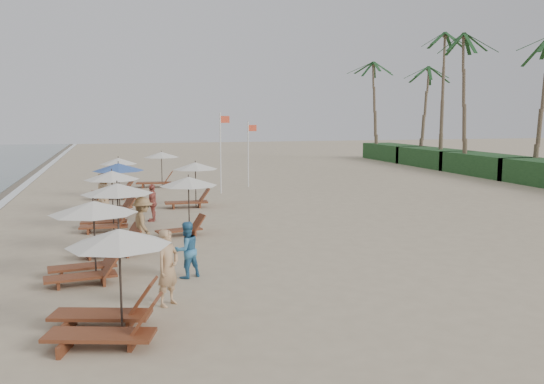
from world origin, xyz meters
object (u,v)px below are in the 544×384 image
object	(u,v)px
inland_station_1	(191,181)
lounger_station_0	(106,290)
inland_station_2	(158,167)
lounger_station_5	(113,181)
beachgoer_mid_b	(143,225)
beachgoer_far_b	(103,192)
lounger_station_1	(87,238)
lounger_station_4	(114,188)
beachgoer_mid_a	(186,250)
inland_station_0	(185,196)
beachgoer_near	(168,268)
lounger_station_3	(107,201)
flag_pole_near	(221,149)
lounger_station_2	(112,217)
beachgoer_far_a	(153,203)

from	to	relation	value
inland_station_1	lounger_station_0	bearing A→B (deg)	-103.45
lounger_station_0	inland_station_2	distance (m)	25.33
lounger_station_0	lounger_station_5	bearing A→B (deg)	89.48
beachgoer_mid_b	beachgoer_far_b	distance (m)	8.87
lounger_station_1	lounger_station_4	distance (m)	10.72
lounger_station_5	inland_station_2	size ratio (longest dim) A/B	0.91
inland_station_2	beachgoer_mid_a	world-z (taller)	inland_station_2
lounger_station_0	inland_station_1	bearing A→B (deg)	76.55
inland_station_0	beachgoer_near	xyz separation A→B (m)	(-1.43, -8.21, -0.56)
lounger_station_3	flag_pole_near	bearing A→B (deg)	55.98
lounger_station_0	lounger_station_2	distance (m)	7.51
lounger_station_2	inland_station_0	distance (m)	3.65
beachgoer_near	beachgoer_mid_a	xyz separation A→B (m)	(0.73, 2.27, -0.13)
beachgoer_far_b	beachgoer_near	bearing A→B (deg)	-166.44
beachgoer_near	beachgoer_far_b	distance (m)	14.51
inland_station_2	lounger_station_2	bearing A→B (deg)	-99.12
lounger_station_1	inland_station_0	xyz separation A→B (m)	(3.40, 5.43, 0.30)
lounger_station_2	beachgoer_mid_a	distance (m)	4.11
lounger_station_1	inland_station_2	world-z (taller)	lounger_station_1
inland_station_0	beachgoer_near	world-z (taller)	inland_station_0
beachgoer_mid_b	beachgoer_far_b	size ratio (longest dim) A/B	1.00
lounger_station_2	inland_station_1	distance (m)	9.76
lounger_station_1	flag_pole_near	world-z (taller)	flag_pole_near
beachgoer_mid_b	beachgoer_far_b	xyz separation A→B (m)	(-1.39, 8.76, -0.00)
inland_station_1	beachgoer_mid_a	world-z (taller)	inland_station_1
lounger_station_2	lounger_station_5	distance (m)	13.38
lounger_station_4	beachgoer_mid_b	bearing A→B (deg)	-83.62
beachgoer_far_b	lounger_station_1	bearing A→B (deg)	-174.48
lounger_station_1	lounger_station_3	distance (m)	7.16
lounger_station_4	flag_pole_near	world-z (taller)	flag_pole_near
beachgoer_mid_b	lounger_station_4	bearing A→B (deg)	-5.21
lounger_station_3	beachgoer_mid_b	xyz separation A→B (m)	(1.17, -4.27, -0.25)
lounger_station_4	beachgoer_mid_b	size ratio (longest dim) A/B	1.39
lounger_station_5	beachgoer_far_b	bearing A→B (deg)	-95.58
beachgoer_far_a	beachgoer_mid_b	bearing A→B (deg)	6.96
lounger_station_4	lounger_station_5	bearing A→B (deg)	90.50
lounger_station_3	inland_station_0	world-z (taller)	lounger_station_3
inland_station_1	beachgoer_far_b	xyz separation A→B (m)	(-4.22, -0.38, -0.36)
lounger_station_5	inland_station_1	world-z (taller)	inland_station_1
lounger_station_3	beachgoer_mid_a	size ratio (longest dim) A/B	1.53
inland_station_0	beachgoer_far_b	bearing A→B (deg)	116.76
beachgoer_far_a	flag_pole_near	xyz separation A→B (m)	(4.51, 8.00, 1.80)
lounger_station_2	beachgoer_mid_a	size ratio (longest dim) A/B	1.64
lounger_station_3	inland_station_0	size ratio (longest dim) A/B	0.97
lounger_station_2	lounger_station_1	bearing A→B (deg)	-102.30
inland_station_1	inland_station_0	bearing A→B (deg)	-99.41
lounger_station_4	lounger_station_1	bearing A→B (deg)	-94.21
beachgoer_near	inland_station_2	bearing A→B (deg)	42.02
lounger_station_4	beachgoer_mid_a	world-z (taller)	lounger_station_4
beachgoer_mid_a	lounger_station_2	bearing A→B (deg)	-84.57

